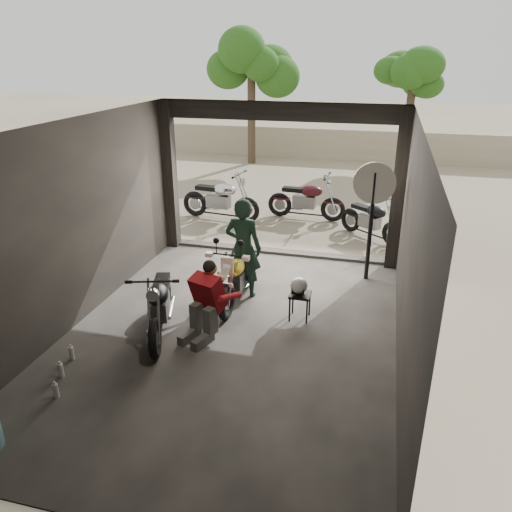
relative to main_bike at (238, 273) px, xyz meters
The scene contains 15 objects.
ground 1.28m from the main_bike, 79.41° to the right, with size 80.00×80.00×0.00m, color #7A6D56.
garage 0.95m from the main_bike, 70.10° to the right, with size 7.00×7.13×3.20m.
boundary_wall 12.87m from the main_bike, 89.06° to the left, with size 18.00×0.30×1.20m, color gray.
tree_left 12.20m from the main_bike, 103.78° to the left, with size 2.20×2.20×5.60m.
tree_right 13.55m from the main_bike, 76.83° to the left, with size 2.20×2.20×5.00m.
main_bike is the anchor object (origin of this frame).
left_bike 1.56m from the main_bike, 123.60° to the right, with size 0.70×1.69×1.14m, color black, non-canonical shape.
outside_bike_a 4.67m from the main_bike, 111.97° to the left, with size 0.78×1.89×1.28m, color black, non-canonical shape.
outside_bike_b 4.95m from the main_bike, 85.35° to the left, with size 0.73×1.78×1.21m, color #3D0E16, non-canonical shape.
outside_bike_c 4.38m from the main_bike, 61.18° to the left, with size 0.66×1.61×1.09m, color black, non-canonical shape.
rider 0.45m from the main_bike, 85.16° to the left, with size 0.66×0.43×1.81m, color black.
mechanic 1.30m from the main_bike, 97.04° to the right, with size 0.61×0.83×1.20m, color #A51616, non-canonical shape.
stool 1.22m from the main_bike, 16.50° to the right, with size 0.34×0.34×0.47m.
helmet 1.18m from the main_bike, 16.09° to the right, with size 0.28×0.30×0.27m, color silver.
sign_post 2.79m from the main_bike, 35.15° to the left, with size 0.76×0.08×2.29m.
Camera 1 is at (2.06, -6.38, 4.13)m, focal length 35.00 mm.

